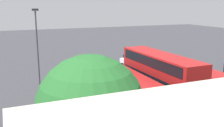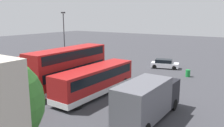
# 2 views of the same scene
# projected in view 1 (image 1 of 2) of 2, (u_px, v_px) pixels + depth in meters

# --- Properties ---
(ground_plane) EXTENTS (140.00, 140.00, 0.00)m
(ground_plane) POSITION_uv_depth(u_px,v_px,m) (106.00, 76.00, 33.99)
(ground_plane) COLOR #38383D
(bus_single_deck_near_end) EXTENTS (2.74, 10.62, 2.95)m
(bus_single_deck_near_end) POSITION_uv_depth(u_px,v_px,m) (193.00, 80.00, 26.62)
(bus_single_deck_near_end) COLOR #A51919
(bus_single_deck_near_end) RESTS_ON ground
(bus_double_decker_second) EXTENTS (2.80, 10.64, 4.55)m
(bus_double_decker_second) POSITION_uv_depth(u_px,v_px,m) (160.00, 76.00, 25.13)
(bus_double_decker_second) COLOR #A51919
(bus_double_decker_second) RESTS_ON ground
(bus_single_deck_third) EXTENTS (2.71, 10.40, 2.95)m
(bus_single_deck_third) POSITION_uv_depth(u_px,v_px,m) (127.00, 88.00, 24.03)
(bus_single_deck_third) COLOR #A51919
(bus_single_deck_third) RESTS_ON ground
(bus_single_deck_fourth) EXTENTS (2.89, 11.62, 2.95)m
(bus_single_deck_fourth) POSITION_uv_depth(u_px,v_px,m) (96.00, 95.00, 22.13)
(bus_single_deck_fourth) COLOR red
(bus_single_deck_fourth) RESTS_ON ground
(car_hatchback_silver) EXTENTS (4.51, 2.81, 1.43)m
(car_hatchback_silver) POSITION_uv_depth(u_px,v_px,m) (133.00, 59.00, 41.66)
(car_hatchback_silver) COLOR silver
(car_hatchback_silver) RESTS_ON ground
(lamp_post_tall) EXTENTS (0.70, 0.30, 8.74)m
(lamp_post_tall) POSITION_uv_depth(u_px,v_px,m) (37.00, 42.00, 29.21)
(lamp_post_tall) COLOR #38383D
(lamp_post_tall) RESTS_ON ground
(waste_bin_yellow) EXTENTS (0.60, 0.60, 0.95)m
(waste_bin_yellow) POSITION_uv_depth(u_px,v_px,m) (168.00, 61.00, 40.54)
(waste_bin_yellow) COLOR #197F33
(waste_bin_yellow) RESTS_ON ground
(tree_rightmost) EXTENTS (4.88, 4.88, 7.13)m
(tree_rightmost) POSITION_uv_depth(u_px,v_px,m) (91.00, 109.00, 11.41)
(tree_rightmost) COLOR #4C3823
(tree_rightmost) RESTS_ON ground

